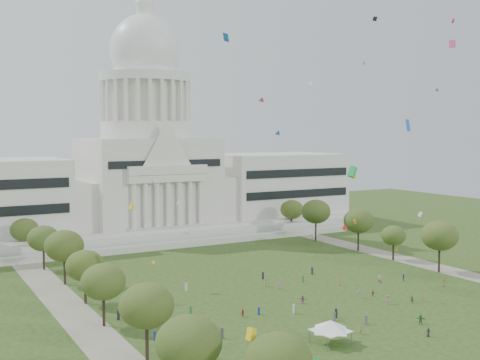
{
  "coord_description": "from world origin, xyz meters",
  "views": [
    {
      "loc": [
        -77.01,
        -91.74,
        36.38
      ],
      "look_at": [
        0.0,
        45.0,
        24.0
      ],
      "focal_mm": 45.0,
      "sensor_mm": 36.0,
      "label": 1
    }
  ],
  "objects": [
    {
      "name": "ground",
      "position": [
        0.0,
        0.0,
        0.0
      ],
      "size": [
        400.0,
        400.0,
        0.0
      ],
      "primitive_type": "plane",
      "color": "#2C4218",
      "rests_on": "ground"
    },
    {
      "name": "capitol",
      "position": [
        0.0,
        113.59,
        22.3
      ],
      "size": [
        160.0,
        64.5,
        91.3
      ],
      "color": "silver",
      "rests_on": "ground"
    },
    {
      "name": "path_left",
      "position": [
        -48.0,
        30.0,
        0.02
      ],
      "size": [
        8.0,
        160.0,
        0.04
      ],
      "primitive_type": "cube",
      "color": "gray",
      "rests_on": "ground"
    },
    {
      "name": "path_right",
      "position": [
        48.0,
        30.0,
        0.02
      ],
      "size": [
        8.0,
        160.0,
        0.04
      ],
      "primitive_type": "cube",
      "color": "gray",
      "rests_on": "ground"
    },
    {
      "name": "row_tree_l_0",
      "position": [
        -45.26,
        -21.68,
        8.95
      ],
      "size": [
        8.85,
        8.85,
        12.59
      ],
      "color": "black",
      "rests_on": "ground"
    },
    {
      "name": "row_tree_l_1",
      "position": [
        -44.07,
        -2.96,
        8.95
      ],
      "size": [
        8.86,
        8.86,
        12.59
      ],
      "color": "black",
      "rests_on": "ground"
    },
    {
      "name": "row_tree_l_2",
      "position": [
        -45.04,
        17.3,
        8.51
      ],
      "size": [
        8.42,
        8.42,
        11.97
      ],
      "color": "black",
      "rests_on": "ground"
    },
    {
      "name": "row_tree_r_2",
      "position": [
        44.17,
        17.44,
        9.66
      ],
      "size": [
        9.55,
        9.55,
        13.58
      ],
      "color": "black",
      "rests_on": "ground"
    },
    {
      "name": "row_tree_l_3",
      "position": [
        -44.09,
        33.92,
        8.21
      ],
      "size": [
        8.12,
        8.12,
        11.55
      ],
      "color": "black",
      "rests_on": "ground"
    },
    {
      "name": "row_tree_r_3",
      "position": [
        44.4,
        34.48,
        7.08
      ],
      "size": [
        7.01,
        7.01,
        9.98
      ],
      "color": "black",
      "rests_on": "ground"
    },
    {
      "name": "row_tree_l_4",
      "position": [
        -44.08,
        52.42,
        9.39
      ],
      "size": [
        9.29,
        9.29,
        13.21
      ],
      "color": "black",
      "rests_on": "ground"
    },
    {
      "name": "row_tree_r_4",
      "position": [
        44.76,
        50.04,
        9.29
      ],
      "size": [
        9.19,
        9.19,
        13.06
      ],
      "color": "black",
      "rests_on": "ground"
    },
    {
      "name": "row_tree_l_5",
      "position": [
        -45.22,
        71.01,
        8.42
      ],
      "size": [
        8.33,
        8.33,
        11.85
      ],
      "color": "black",
      "rests_on": "ground"
    },
    {
      "name": "row_tree_r_5",
      "position": [
        43.49,
        70.19,
        9.93
      ],
      "size": [
        9.82,
        9.82,
        13.96
      ],
      "color": "black",
      "rests_on": "ground"
    },
    {
      "name": "row_tree_l_6",
      "position": [
        -46.87,
        89.14,
        8.27
      ],
      "size": [
        8.19,
        8.19,
        11.64
      ],
      "color": "black",
      "rests_on": "ground"
    },
    {
      "name": "row_tree_r_6",
      "position": [
        45.96,
        88.13,
        8.51
      ],
      "size": [
        8.42,
        8.42,
        11.97
      ],
      "color": "black",
      "rests_on": "ground"
    },
    {
      "name": "event_tent",
      "position": [
        -13.84,
        -11.34,
        3.32
      ],
      "size": [
        8.6,
        8.6,
        4.28
      ],
      "color": "#4C4C4C",
      "rests_on": "ground"
    },
    {
      "name": "person_0",
      "position": [
        33.83,
        6.57,
        0.91
      ],
      "size": [
        1.06,
        0.98,
        1.81
      ],
      "primitive_type": "imported",
      "rotation": [
        0.0,
        0.0,
        5.68
      ],
      "color": "olive",
      "rests_on": "ground"
    },
    {
      "name": "person_2",
      "position": [
        29.6,
        15.26,
        0.8
      ],
      "size": [
        0.92,
        0.84,
        1.61
      ],
      "primitive_type": "imported",
      "rotation": [
        0.0,
        0.0,
        0.62
      ],
      "color": "navy",
      "rests_on": "ground"
    },
    {
      "name": "person_3",
      "position": [
        16.77,
        -0.12,
        0.75
      ],
      "size": [
        0.59,
        1.01,
        1.49
      ],
      "primitive_type": "imported",
      "rotation": [
        0.0,
        0.0,
        4.62
      ],
      "color": "#26262B",
      "rests_on": "ground"
    },
    {
      "name": "person_4",
      "position": [
        9.61,
        8.79,
        1.02
      ],
      "size": [
        0.84,
        1.28,
        2.03
      ],
      "primitive_type": "imported",
      "rotation": [
        0.0,
        0.0,
        4.54
      ],
      "color": "silver",
      "rests_on": "ground"
    },
    {
      "name": "person_5",
      "position": [
        -3.67,
        11.2,
        0.9
      ],
      "size": [
        1.47,
        1.75,
        1.79
      ],
      "primitive_type": "imported",
      "rotation": [
        0.0,
        0.0,
        2.16
      ],
      "color": "#994C8C",
      "rests_on": "ground"
    },
    {
      "name": "person_6",
      "position": [
        3.84,
        -16.89,
        0.79
      ],
      "size": [
        0.79,
        0.91,
        1.58
      ],
      "primitive_type": "imported",
      "rotation": [
        0.0,
        0.0,
        2.02
      ],
      "color": "#26262B",
      "rests_on": "ground"
    },
    {
      "name": "person_7",
      "position": [
        -5.83,
        -9.94,
        0.76
      ],
      "size": [
        0.67,
        0.68,
        1.52
      ],
      "primitive_type": "imported",
      "rotation": [
        0.0,
        0.0,
        3.97
      ],
      "color": "olive",
      "rests_on": "ground"
    },
    {
      "name": "person_8",
      "position": [
        -19.51,
        9.35,
        0.77
      ],
      "size": [
        0.88,
        0.81,
        1.55
      ],
      "primitive_type": "imported",
      "rotation": [
        0.0,
        0.0,
        2.54
      ],
      "color": "#B21E1E",
      "rests_on": "ground"
    },
    {
      "name": "person_9",
      "position": [
        11.98,
        2.14,
        0.94
      ],
      "size": [
        1.08,
        1.36,
        1.87
      ],
      "primitive_type": "imported",
      "rotation": [
        0.0,
        0.0,
        1.13
      ],
      "color": "#994C8C",
      "rests_on": "ground"
    },
    {
      "name": "person_10",
      "position": [
        13.38,
        8.29,
        0.67
      ],
      "size": [
        0.56,
        0.85,
        1.34
      ],
      "primitive_type": "imported",
      "rotation": [
        0.0,
        0.0,
        1.74
      ],
      "color": "#B21E1E",
      "rests_on": "ground"
    },
    {
      "name": "person_11",
      "position": [
        7.79,
        -11.23,
        0.96
      ],
      "size": [
        1.69,
        1.81,
        1.92
      ],
      "primitive_type": "imported",
      "rotation": [
        0.0,
        0.0,
        2.27
      ],
      "color": "#33723F",
      "rests_on": "ground"
    },
    {
      "name": "distant_crowd",
      "position": [
        -15.34,
        14.42,
        0.88
      ],
      "size": [
        62.01,
        40.17,
        1.91
      ],
      "color": "navy",
      "rests_on": "ground"
    },
    {
      "name": "kite_swarm",
      "position": [
        1.46,
        6.66,
        26.05
      ],
      "size": [
        89.59,
        94.19,
        65.05
      ],
      "color": "orange",
      "rests_on": "ground"
    }
  ]
}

